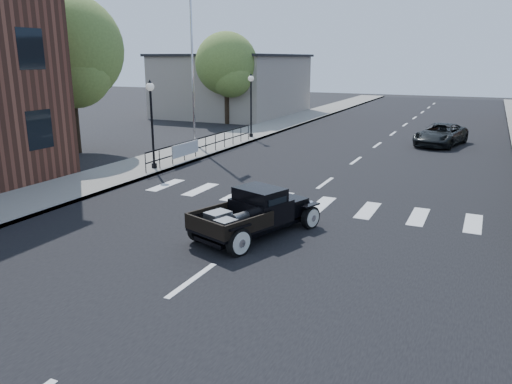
% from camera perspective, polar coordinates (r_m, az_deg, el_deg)
% --- Properties ---
extents(ground, '(120.00, 120.00, 0.00)m').
position_cam_1_polar(ground, '(13.95, -0.74, -5.37)').
color(ground, black).
rests_on(ground, ground).
extents(road, '(14.00, 80.00, 0.02)m').
position_cam_1_polar(road, '(27.80, 12.85, 4.60)').
color(road, black).
rests_on(road, ground).
extents(road_markings, '(12.00, 60.00, 0.06)m').
position_cam_1_polar(road_markings, '(23.02, 10.14, 2.60)').
color(road_markings, silver).
rests_on(road_markings, ground).
extents(sidewalk_left, '(3.00, 80.00, 0.15)m').
position_cam_1_polar(sidewalk_left, '(30.67, -2.90, 6.04)').
color(sidewalk_left, gray).
rests_on(sidewalk_left, ground).
extents(low_building_left, '(10.00, 12.00, 5.00)m').
position_cam_1_polar(low_building_left, '(44.89, -2.53, 12.01)').
color(low_building_left, '#A29788').
rests_on(low_building_left, ground).
extents(railing, '(0.08, 10.00, 1.00)m').
position_cam_1_polar(railing, '(25.70, -5.76, 5.53)').
color(railing, black).
rests_on(railing, sidewalk_left).
extents(banner, '(0.04, 2.20, 0.60)m').
position_cam_1_polar(banner, '(24.02, -8.02, 4.30)').
color(banner, silver).
rests_on(banner, sidewalk_left).
extents(lamp_post_b, '(0.36, 0.36, 3.84)m').
position_cam_1_polar(lamp_post_b, '(22.36, -11.79, 7.54)').
color(lamp_post_b, black).
rests_on(lamp_post_b, sidewalk_left).
extents(lamp_post_c, '(0.36, 0.36, 3.84)m').
position_cam_1_polar(lamp_post_c, '(30.91, -0.57, 9.85)').
color(lamp_post_c, black).
rests_on(lamp_post_c, sidewalk_left).
extents(flagpole, '(0.12, 0.12, 11.33)m').
position_cam_1_polar(flagpole, '(28.06, -7.37, 16.86)').
color(flagpole, silver).
rests_on(flagpole, sidewalk_left).
extents(big_tree_near, '(5.49, 5.49, 8.06)m').
position_cam_1_polar(big_tree_near, '(27.91, -20.36, 12.42)').
color(big_tree_near, '#597532').
rests_on(big_tree_near, ground).
extents(big_tree_far, '(4.63, 4.63, 6.81)m').
position_cam_1_polar(big_tree_far, '(38.39, -3.38, 12.83)').
color(big_tree_far, '#597532').
rests_on(big_tree_far, ground).
extents(hotrod_pickup, '(3.10, 4.42, 1.39)m').
position_cam_1_polar(hotrod_pickup, '(13.98, -0.06, -2.30)').
color(hotrod_pickup, black).
rests_on(hotrod_pickup, ground).
extents(second_car, '(2.97, 4.81, 1.24)m').
position_cam_1_polar(second_car, '(30.65, 20.35, 6.15)').
color(second_car, black).
rests_on(second_car, ground).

